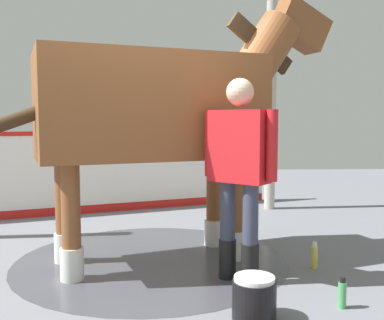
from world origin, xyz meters
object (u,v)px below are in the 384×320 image
horse (163,108)px  bottle_spray (342,294)px  handler (239,165)px  wash_bucket (254,298)px  bottle_shampoo (314,256)px

horse → bottle_spray: horse is taller
handler → wash_bucket: (-0.73, -0.00, -0.84)m
bottle_spray → wash_bucket: bearing=102.2°
handler → wash_bucket: size_ratio=5.59×
bottle_shampoo → handler: bearing=111.2°
bottle_shampoo → horse: bearing=76.2°
handler → bottle_spray: size_ratio=7.37×
horse → handler: horse is taller
horse → bottle_spray: size_ratio=14.42×
handler → bottle_spray: (-0.59, -0.67, -0.88)m
horse → bottle_spray: bearing=-62.2°
horse → bottle_spray: 2.26m
handler → wash_bucket: 1.12m
handler → bottle_shampoo: handler is taller
horse → wash_bucket: 2.01m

